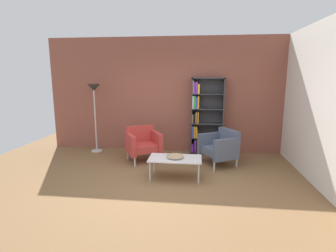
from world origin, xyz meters
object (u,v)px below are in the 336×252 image
Objects in this scene: decorative_bowl at (175,156)px; floor_lamp_torchiere at (94,96)px; armchair_near_window at (143,143)px; coffee_table_low at (175,160)px; armchair_corner_red at (220,146)px; bookshelf_tall at (204,116)px.

floor_lamp_torchiere is at bearing 144.59° from decorative_bowl.
armchair_near_window is at bearing -23.29° from floor_lamp_torchiere.
coffee_table_low is 1.07× the size of armchair_corner_red.
coffee_table_low is 0.57× the size of floor_lamp_torchiere.
armchair_near_window is at bearing 130.68° from coffee_table_low.
armchair_corner_red is (0.91, 0.89, -0.02)m from decorative_bowl.
bookshelf_tall reaches higher than armchair_corner_red.
decorative_bowl is at bearing -77.35° from armchair_corner_red.
floor_lamp_torchiere is (-2.75, -0.19, 0.51)m from bookshelf_tall.
coffee_table_low is 3.12× the size of decorative_bowl.
decorative_bowl is at bearing -107.39° from bookshelf_tall.
armchair_near_window is (-0.84, 0.98, 0.05)m from coffee_table_low.
decorative_bowl reaches higher than coffee_table_low.
coffee_table_low is 0.07m from decorative_bowl.
bookshelf_tall is 1.08m from armchair_corner_red.
decorative_bowl is (0.00, 0.00, 0.07)m from coffee_table_low.
bookshelf_tall is 1.09× the size of floor_lamp_torchiere.
coffee_table_low is at bearing -35.41° from floor_lamp_torchiere.
coffee_table_low is at bearing -107.39° from bookshelf_tall.
bookshelf_tall reaches higher than armchair_near_window.
armchair_corner_red is at bearing -12.18° from floor_lamp_torchiere.
floor_lamp_torchiere reaches higher than armchair_corner_red.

